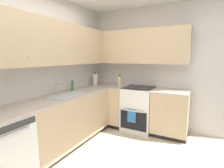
# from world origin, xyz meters

# --- Properties ---
(wall_back) EXTENTS (3.96, 0.05, 2.59)m
(wall_back) POSITION_xyz_m (0.00, 1.44, 1.29)
(wall_back) COLOR silver
(wall_back) RESTS_ON ground_plane
(wall_right) EXTENTS (0.05, 2.93, 2.59)m
(wall_right) POSITION_xyz_m (1.96, 0.00, 1.29)
(wall_right) COLOR silver
(wall_right) RESTS_ON ground_plane
(lower_cabinets_back) EXTENTS (1.77, 0.62, 0.87)m
(lower_cabinets_back) POSITION_xyz_m (0.45, 1.12, 0.44)
(lower_cabinets_back) COLOR tan
(lower_cabinets_back) RESTS_ON ground_plane
(countertop_back) EXTENTS (2.98, 0.60, 0.03)m
(countertop_back) POSITION_xyz_m (0.44, 1.11, 0.89)
(countertop_back) COLOR #B7A89E
(countertop_back) RESTS_ON lower_cabinets_back
(lower_cabinets_right) EXTENTS (0.62, 1.56, 0.87)m
(lower_cabinets_right) POSITION_xyz_m (1.63, -0.11, 0.44)
(lower_cabinets_right) COLOR tan
(lower_cabinets_right) RESTS_ON ground_plane
(countertop_right) EXTENTS (0.60, 1.56, 0.03)m
(countertop_right) POSITION_xyz_m (1.63, -0.11, 0.89)
(countertop_right) COLOR #B7A89E
(countertop_right) RESTS_ON lower_cabinets_right
(oven_range) EXTENTS (0.68, 0.62, 1.05)m
(oven_range) POSITION_xyz_m (1.65, 0.24, 0.46)
(oven_range) COLOR white
(oven_range) RESTS_ON ground_plane
(upper_cabinets_back) EXTENTS (2.66, 0.34, 0.70)m
(upper_cabinets_back) POSITION_xyz_m (0.28, 1.25, 1.76)
(upper_cabinets_back) COLOR tan
(upper_cabinets_right) EXTENTS (0.32, 2.11, 0.70)m
(upper_cabinets_right) POSITION_xyz_m (1.77, 0.36, 1.76)
(upper_cabinets_right) COLOR tan
(sink) EXTENTS (0.63, 0.40, 0.10)m
(sink) POSITION_xyz_m (0.38, 1.08, 0.86)
(sink) COLOR #B7B7BC
(sink) RESTS_ON countertop_back
(faucet) EXTENTS (0.07, 0.16, 0.20)m
(faucet) POSITION_xyz_m (0.38, 1.29, 1.02)
(faucet) COLOR silver
(faucet) RESTS_ON countertop_back
(soap_bottle) EXTENTS (0.05, 0.05, 0.19)m
(soap_bottle) POSITION_xyz_m (0.77, 1.29, 0.99)
(soap_bottle) COLOR #338C4C
(soap_bottle) RESTS_ON countertop_back
(paper_towel_roll) EXTENTS (0.11, 0.11, 0.31)m
(paper_towel_roll) POSITION_xyz_m (1.55, 1.27, 1.03)
(paper_towel_roll) COLOR white
(paper_towel_roll) RESTS_ON countertop_back
(oil_bottle) EXTENTS (0.08, 0.08, 0.25)m
(oil_bottle) POSITION_xyz_m (1.63, 0.69, 1.02)
(oil_bottle) COLOR beige
(oil_bottle) RESTS_ON countertop_right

